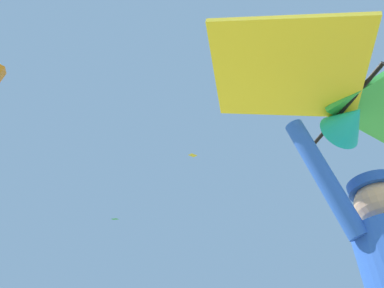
# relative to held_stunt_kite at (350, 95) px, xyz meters

# --- Properties ---
(held_stunt_kite) EXTENTS (1.75, 1.09, 0.40)m
(held_stunt_kite) POSITION_rel_held_stunt_kite_xyz_m (0.00, 0.00, 0.00)
(held_stunt_kite) COLOR black
(distant_kite_green_far_center) EXTENTS (0.50, 0.48, 0.23)m
(distant_kite_green_far_center) POSITION_rel_held_stunt_kite_xyz_m (3.96, 20.52, 9.25)
(distant_kite_green_far_center) COLOR green
(distant_kite_yellow_low_right) EXTENTS (0.93, 0.91, 0.31)m
(distant_kite_yellow_low_right) POSITION_rel_held_stunt_kite_xyz_m (10.94, 22.71, 18.39)
(distant_kite_yellow_low_right) COLOR yellow
(distant_kite_purple_high_left) EXTENTS (0.78, 0.62, 0.90)m
(distant_kite_purple_high_left) POSITION_rel_held_stunt_kite_xyz_m (11.34, 9.83, 10.19)
(distant_kite_purple_high_left) COLOR purple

